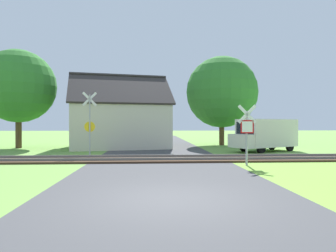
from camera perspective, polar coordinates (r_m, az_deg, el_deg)
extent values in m
plane|color=#6B9942|center=(7.73, 0.27, -13.90)|extent=(160.00, 160.00, 0.00)
cube|color=#424244|center=(9.68, -0.48, -10.97)|extent=(7.02, 80.00, 0.01)
cube|color=#422D1E|center=(15.87, -1.60, -6.35)|extent=(60.00, 2.60, 0.10)
cube|color=slate|center=(16.57, -1.68, -5.69)|extent=(60.00, 0.08, 0.12)
cube|color=slate|center=(15.15, -1.52, -6.26)|extent=(60.00, 0.08, 0.12)
cylinder|color=#9E9EA5|center=(14.25, 14.75, -2.26)|extent=(0.10, 0.10, 2.51)
cube|color=red|center=(14.17, 14.83, -0.13)|extent=(0.60, 0.04, 0.60)
cube|color=white|center=(14.15, 14.86, -0.13)|extent=(0.49, 0.02, 0.49)
cube|color=white|center=(14.18, 14.84, 2.20)|extent=(0.88, 0.04, 0.88)
cube|color=white|center=(14.18, 14.84, 2.20)|extent=(0.88, 0.04, 0.88)
cylinder|color=#9E9EA5|center=(18.73, -14.69, 0.15)|extent=(0.09, 0.09, 3.68)
cube|color=white|center=(18.85, -14.71, 5.00)|extent=(0.86, 0.24, 0.88)
cube|color=white|center=(18.85, -14.71, 5.00)|extent=(0.86, 0.24, 0.88)
cylinder|color=yellow|center=(18.79, -14.70, -0.14)|extent=(0.63, 0.18, 0.64)
cube|color=beige|center=(24.75, -9.27, 0.01)|extent=(8.45, 7.33, 3.51)
cube|color=#332D2D|center=(23.42, -8.94, 7.12)|extent=(8.31, 4.85, 2.66)
cube|color=#332D2D|center=(26.38, -9.58, 6.35)|extent=(8.31, 4.85, 2.66)
cube|color=brown|center=(25.20, -4.62, 7.28)|extent=(0.59, 0.59, 1.10)
cylinder|color=#513823|center=(27.59, 10.19, -1.12)|extent=(0.46, 0.46, 2.40)
sphere|color=#337A2D|center=(27.73, 10.20, 6.37)|extent=(6.44, 6.44, 6.44)
cylinder|color=#513823|center=(26.57, -26.57, -0.82)|extent=(0.46, 0.46, 2.75)
sphere|color=#337A2D|center=(26.74, -26.60, 6.79)|extent=(5.78, 5.78, 5.78)
cube|color=silver|center=(22.02, 18.32, -1.26)|extent=(4.61, 3.59, 1.90)
cube|color=silver|center=(20.27, 13.72, -2.81)|extent=(1.44, 1.93, 0.90)
cube|color=#19232D|center=(20.50, 14.47, -0.44)|extent=(0.77, 1.46, 0.85)
cube|color=navy|center=(22.68, 16.51, -2.05)|extent=(3.38, 1.72, 0.16)
cylinder|color=black|center=(21.57, 14.24, -3.81)|extent=(0.69, 0.47, 0.68)
cylinder|color=black|center=(20.49, 17.30, -4.04)|extent=(0.69, 0.47, 0.68)
cylinder|color=black|center=(23.65, 19.19, -3.46)|extent=(0.69, 0.47, 0.68)
cylinder|color=black|center=(22.67, 22.19, -3.63)|extent=(0.69, 0.47, 0.68)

